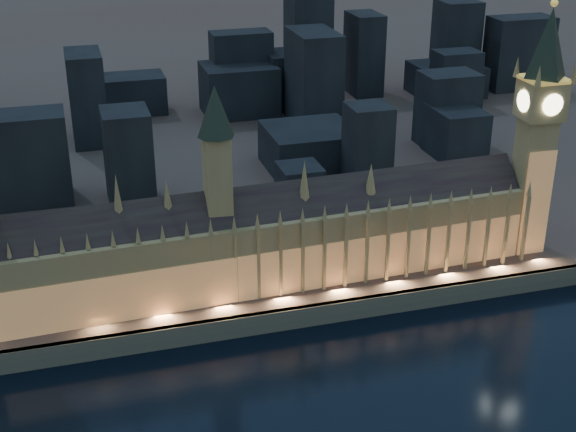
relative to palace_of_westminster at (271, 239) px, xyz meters
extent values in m
plane|color=black|center=(-0.33, -61.75, -26.37)|extent=(2000.00, 2000.00, 0.00)
cube|color=#513733|center=(-0.33, 458.25, -22.37)|extent=(2000.00, 960.00, 8.00)
cube|color=#44524E|center=(-0.33, -20.75, -22.37)|extent=(2000.00, 2.50, 8.00)
cube|color=olive|center=(0.91, 0.25, -4.37)|extent=(200.67, 28.57, 28.00)
cube|color=tan|center=(0.91, -10.00, -9.37)|extent=(200.00, 0.50, 18.00)
cube|color=black|center=(0.91, 0.25, 12.63)|extent=(200.51, 24.84, 16.26)
cube|color=olive|center=(-19.09, 0.25, 25.63)|extent=(9.00, 9.00, 32.00)
cone|color=#1D2C28|center=(-19.09, 0.25, 50.63)|extent=(13.00, 13.00, 18.00)
cube|color=olive|center=(-90.76, -10.35, -4.37)|extent=(1.20, 1.20, 28.00)
cone|color=olive|center=(-90.76, -9.75, 12.63)|extent=(2.00, 2.00, 6.00)
cube|color=olive|center=(-82.42, -10.35, -4.37)|extent=(1.20, 1.20, 28.00)
cone|color=olive|center=(-82.42, -9.75, 12.63)|extent=(2.00, 2.00, 6.00)
cube|color=olive|center=(-74.09, -10.35, -4.37)|extent=(1.20, 1.20, 28.00)
cone|color=olive|center=(-74.09, -9.75, 12.63)|extent=(2.00, 2.00, 6.00)
cube|color=olive|center=(-65.76, -10.35, -4.37)|extent=(1.20, 1.20, 28.00)
cone|color=olive|center=(-65.76, -9.75, 12.63)|extent=(2.00, 2.00, 6.00)
cube|color=olive|center=(-57.42, -10.35, -4.37)|extent=(1.20, 1.20, 28.00)
cone|color=olive|center=(-57.42, -9.75, 12.63)|extent=(2.00, 2.00, 6.00)
cube|color=olive|center=(-49.09, -10.35, -4.37)|extent=(1.20, 1.20, 28.00)
cone|color=olive|center=(-49.09, -9.75, 12.63)|extent=(2.00, 2.00, 6.00)
cube|color=olive|center=(-40.76, -10.35, -4.37)|extent=(1.20, 1.20, 28.00)
cone|color=olive|center=(-40.76, -9.75, 12.63)|extent=(2.00, 2.00, 6.00)
cube|color=olive|center=(-32.42, -10.35, -4.37)|extent=(1.20, 1.20, 28.00)
cone|color=olive|center=(-32.42, -9.75, 12.63)|extent=(2.00, 2.00, 6.00)
cube|color=olive|center=(-24.09, -10.35, -4.37)|extent=(1.20, 1.20, 28.00)
cone|color=olive|center=(-24.09, -9.75, 12.63)|extent=(2.00, 2.00, 6.00)
cube|color=olive|center=(-15.76, -10.35, -4.37)|extent=(1.20, 1.20, 28.00)
cone|color=olive|center=(-15.76, -9.75, 12.63)|extent=(2.00, 2.00, 6.00)
cube|color=olive|center=(-7.42, -10.35, -4.37)|extent=(1.20, 1.20, 28.00)
cone|color=olive|center=(-7.42, -9.75, 12.63)|extent=(2.00, 2.00, 6.00)
cube|color=olive|center=(0.91, -10.35, -4.37)|extent=(1.20, 1.20, 28.00)
cone|color=olive|center=(0.91, -9.75, 12.63)|extent=(2.00, 2.00, 6.00)
cube|color=olive|center=(9.24, -10.35, -4.37)|extent=(1.20, 1.20, 28.00)
cone|color=olive|center=(9.24, -9.75, 12.63)|extent=(2.00, 2.00, 6.00)
cube|color=olive|center=(17.58, -10.35, -4.37)|extent=(1.20, 1.20, 28.00)
cone|color=olive|center=(17.58, -9.75, 12.63)|extent=(2.00, 2.00, 6.00)
cube|color=olive|center=(25.91, -10.35, -4.37)|extent=(1.20, 1.20, 28.00)
cone|color=olive|center=(25.91, -9.75, 12.63)|extent=(2.00, 2.00, 6.00)
cube|color=olive|center=(34.24, -10.35, -4.37)|extent=(1.20, 1.20, 28.00)
cone|color=olive|center=(34.24, -9.75, 12.63)|extent=(2.00, 2.00, 6.00)
cube|color=olive|center=(42.58, -10.35, -4.37)|extent=(1.20, 1.20, 28.00)
cone|color=olive|center=(42.58, -9.75, 12.63)|extent=(2.00, 2.00, 6.00)
cube|color=olive|center=(50.91, -10.35, -4.37)|extent=(1.20, 1.20, 28.00)
cone|color=olive|center=(50.91, -9.75, 12.63)|extent=(2.00, 2.00, 6.00)
cube|color=olive|center=(59.24, -10.35, -4.37)|extent=(1.20, 1.20, 28.00)
cone|color=olive|center=(59.24, -9.75, 12.63)|extent=(2.00, 2.00, 6.00)
cube|color=olive|center=(67.58, -10.35, -4.37)|extent=(1.20, 1.20, 28.00)
cone|color=olive|center=(67.58, -9.75, 12.63)|extent=(2.00, 2.00, 6.00)
cube|color=olive|center=(75.91, -10.35, -4.37)|extent=(1.20, 1.20, 28.00)
cone|color=olive|center=(75.91, -9.75, 12.63)|extent=(2.00, 2.00, 6.00)
cube|color=olive|center=(84.24, -10.35, -4.37)|extent=(1.20, 1.20, 28.00)
cone|color=olive|center=(84.24, -9.75, 12.63)|extent=(2.00, 2.00, 6.00)
cube|color=olive|center=(92.58, -10.35, -4.37)|extent=(1.20, 1.20, 28.00)
cone|color=olive|center=(92.58, -9.75, 12.63)|extent=(2.00, 2.00, 6.00)
cube|color=olive|center=(100.91, -10.35, -4.37)|extent=(1.20, 1.20, 28.00)
cone|color=olive|center=(100.91, -9.75, 12.63)|extent=(2.00, 2.00, 6.00)
cone|color=olive|center=(-54.09, 0.25, 22.63)|extent=(4.40, 4.40, 18.00)
cone|color=olive|center=(-37.09, 0.25, 20.63)|extent=(4.40, 4.40, 14.00)
cone|color=olive|center=(12.91, 0.25, 21.63)|extent=(4.40, 4.40, 16.00)
cone|color=olive|center=(38.91, 0.25, 19.63)|extent=(4.40, 4.40, 12.00)
cube|color=olive|center=(107.67, 0.25, 9.38)|extent=(12.77, 12.77, 55.49)
cube|color=tan|center=(107.67, -5.95, 3.63)|extent=(12.00, 0.50, 44.00)
cube|color=olive|center=(107.67, 0.25, 44.57)|extent=(15.00, 15.00, 14.90)
cube|color=#F2C64C|center=(107.67, 0.25, 52.62)|extent=(15.75, 15.75, 1.20)
cone|color=#1D2C28|center=(107.67, 0.25, 66.22)|extent=(18.00, 18.00, 26.00)
sphere|color=#F2C64C|center=(107.67, 0.25, 80.72)|extent=(2.80, 2.80, 2.80)
cylinder|color=#FFF2BF|center=(107.67, -7.50, 44.57)|extent=(8.40, 0.50, 8.40)
cylinder|color=#FFF2BF|center=(107.67, 8.00, 44.57)|extent=(8.40, 0.50, 8.40)
cylinder|color=#FFF2BF|center=(99.92, 0.25, 44.57)|extent=(0.50, 8.40, 8.40)
cylinder|color=#FFF2BF|center=(115.42, 0.25, 44.57)|extent=(0.50, 8.40, 8.40)
cone|color=olive|center=(100.17, -7.25, 56.02)|extent=(2.60, 2.60, 8.00)
cone|color=olive|center=(100.17, 7.75, 56.02)|extent=(2.60, 2.60, 8.00)
cone|color=olive|center=(115.17, -7.25, 56.02)|extent=(2.60, 2.60, 8.00)
cone|color=olive|center=(115.17, 7.75, 56.02)|extent=(2.60, 2.60, 8.00)
cube|color=black|center=(32.25, 68.84, -8.92)|extent=(19.03, 19.80, 18.89)
cube|color=black|center=(235.88, 222.37, 6.14)|extent=(42.59, 22.95, 49.01)
cube|color=black|center=(69.70, 80.26, 2.19)|extent=(19.65, 20.18, 41.12)
cube|color=black|center=(67.67, 225.54, -1.03)|extent=(19.44, 30.73, 34.67)
cube|color=black|center=(43.21, 231.84, 5.62)|extent=(37.76, 19.44, 47.97)
cube|color=black|center=(-55.05, 187.80, 7.06)|extent=(18.99, 34.57, 50.85)
cube|color=black|center=(-42.21, 95.24, 3.52)|extent=(21.11, 25.14, 43.77)
cube|color=black|center=(-87.36, 106.91, 2.96)|extent=(38.19, 23.57, 42.65)
cube|color=black|center=(181.83, 221.22, -8.15)|extent=(43.78, 39.06, 20.44)
cube|color=black|center=(38.18, 218.02, -3.09)|extent=(44.53, 36.65, 30.55)
cube|color=black|center=(-25.90, 238.09, -6.60)|extent=(40.45, 27.15, 23.55)
cube|color=black|center=(75.72, 183.80, 9.49)|extent=(24.63, 41.01, 55.71)
cube|color=black|center=(50.96, 112.82, -7.63)|extent=(44.15, 42.43, 21.48)
cube|color=black|center=(135.30, 127.56, 1.96)|extent=(30.39, 22.61, 40.65)
cube|color=black|center=(176.39, 197.73, -0.95)|extent=(28.33, 19.81, 34.84)
cube|color=black|center=(131.50, 108.73, -5.35)|extent=(24.83, 31.49, 26.03)
cube|color=black|center=(129.19, 239.83, 8.44)|extent=(19.19, 29.53, 53.61)
cube|color=black|center=(89.44, 238.25, 21.75)|extent=(26.00, 26.00, 80.23)
cube|color=black|center=(195.86, 238.25, 11.14)|extent=(26.00, 26.00, 59.02)
camera|label=1|loc=(-68.40, -258.26, 129.70)|focal=50.00mm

